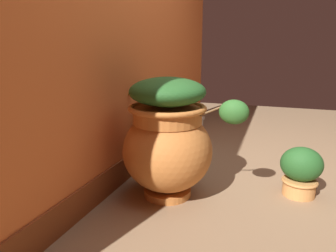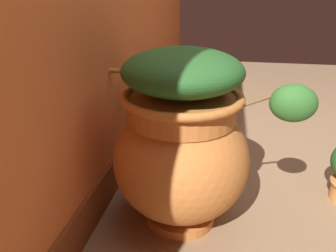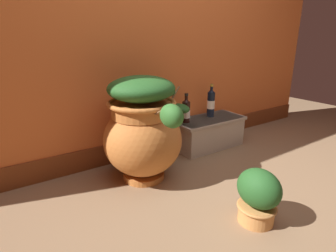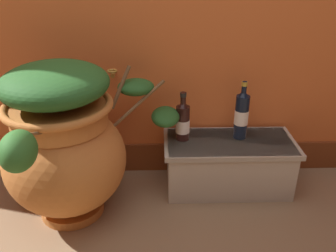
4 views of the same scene
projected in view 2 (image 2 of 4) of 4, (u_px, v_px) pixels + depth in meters
The scene contains 5 objects.
ground_plane at pixel (309, 187), 1.89m from camera, with size 7.00×7.00×0.00m, color #896B4C.
terracotta_urn at pixel (182, 140), 1.48m from camera, with size 0.91×0.86×0.84m.
stone_ledge at pixel (170, 119), 2.42m from camera, with size 0.76×0.36×0.31m.
wine_bottle_left at pixel (165, 78), 2.37m from camera, with size 0.08×0.08×0.34m.
wine_bottle_middle at pixel (157, 96), 2.08m from camera, with size 0.08×0.08×0.29m.
Camera 2 is at (-1.73, 0.51, 1.06)m, focal length 35.09 mm.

